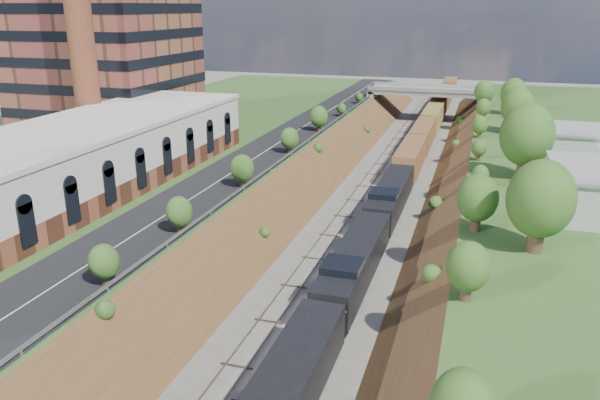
{
  "coord_description": "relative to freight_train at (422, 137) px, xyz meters",
  "views": [
    {
      "loc": [
        12.03,
        -6.89,
        23.76
      ],
      "look_at": [
        -3.96,
        43.98,
        6.0
      ],
      "focal_mm": 35.0,
      "sensor_mm": 36.0,
      "label": 1
    }
  ],
  "objects": [
    {
      "name": "embankment_right",
      "position": [
        8.4,
        -31.89,
        -2.64
      ],
      "size": [
        10.0,
        180.0,
        10.0
      ],
      "primitive_type": "cube",
      "rotation": [
        0.0,
        0.79,
        0.0
      ],
      "color": "brown",
      "rests_on": "ground"
    },
    {
      "name": "road",
      "position": [
        -18.1,
        -31.89,
        2.41
      ],
      "size": [
        8.0,
        180.0,
        0.1
      ],
      "primitive_type": "cube",
      "color": "black",
      "rests_on": "platform_left"
    },
    {
      "name": "white_building_far",
      "position": [
        20.4,
        -17.89,
        4.16
      ],
      "size": [
        8.0,
        10.0,
        3.6
      ],
      "primitive_type": "cube",
      "color": "silver",
      "rests_on": "platform_right"
    },
    {
      "name": "freight_train",
      "position": [
        0.0,
        0.0,
        0.0
      ],
      "size": [
        3.1,
        157.99,
        4.62
      ],
      "color": "black",
      "rests_on": "ground"
    },
    {
      "name": "rail_left_track",
      "position": [
        -5.2,
        -31.89,
        -2.55
      ],
      "size": [
        1.58,
        180.0,
        0.18
      ],
      "primitive_type": "cube",
      "color": "gray",
      "rests_on": "ground"
    },
    {
      "name": "rail_right_track",
      "position": [
        -0.0,
        -31.89,
        -2.55
      ],
      "size": [
        1.58,
        180.0,
        0.18
      ],
      "primitive_type": "cube",
      "color": "gray",
      "rests_on": "ground"
    },
    {
      "name": "platform_left",
      "position": [
        -35.6,
        -31.89,
        -0.14
      ],
      "size": [
        44.0,
        180.0,
        5.0
      ],
      "primitive_type": "cube",
      "color": "#3B5E26",
      "rests_on": "ground"
    },
    {
      "name": "overpass",
      "position": [
        -2.6,
        30.11,
        2.27
      ],
      "size": [
        24.5,
        8.3,
        7.4
      ],
      "color": "gray",
      "rests_on": "ground"
    },
    {
      "name": "tree_left_crest",
      "position": [
        -14.4,
        -71.89,
        4.4
      ],
      "size": [
        2.45,
        2.45,
        3.55
      ],
      "color": "#473323",
      "rests_on": "platform_left"
    },
    {
      "name": "commercial_building",
      "position": [
        -30.6,
        -53.89,
        5.86
      ],
      "size": [
        14.3,
        62.3,
        7.0
      ],
      "color": "brown",
      "rests_on": "platform_left"
    },
    {
      "name": "tree_right_large",
      "position": [
        14.4,
        -51.89,
        6.74
      ],
      "size": [
        5.25,
        5.25,
        7.61
      ],
      "color": "#473323",
      "rests_on": "platform_right"
    },
    {
      "name": "embankment_left",
      "position": [
        -13.6,
        -31.89,
        -2.64
      ],
      "size": [
        10.0,
        180.0,
        10.0
      ],
      "primitive_type": "cube",
      "rotation": [
        0.0,
        0.79,
        0.0
      ],
      "color": "brown",
      "rests_on": "ground"
    },
    {
      "name": "guardrail",
      "position": [
        -14.0,
        -32.09,
        2.91
      ],
      "size": [
        0.1,
        171.0,
        0.7
      ],
      "color": "#99999E",
      "rests_on": "platform_left"
    }
  ]
}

